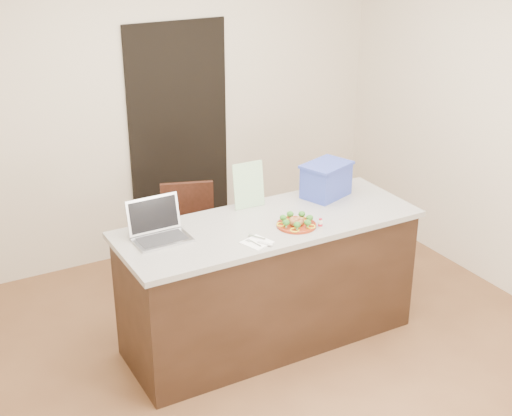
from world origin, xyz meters
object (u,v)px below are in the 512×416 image
laptop (158,227)px  plate (296,225)px  blue_box (326,180)px  chair (194,234)px  island (269,282)px  napkin (257,242)px  yogurt_bottle (320,224)px

laptop → plate: bearing=-19.6°
plate → blue_box: blue_box is taller
laptop → chair: bearing=50.9°
chair → island: bearing=-58.0°
island → plate: size_ratio=7.84×
napkin → blue_box: blue_box is taller
plate → napkin: (-0.35, -0.09, -0.01)m
island → blue_box: blue_box is taller
napkin → chair: bearing=87.8°
yogurt_bottle → chair: size_ratio=0.07×
yogurt_bottle → chair: 1.24m
napkin → blue_box: bearing=28.1°
plate → laptop: bearing=161.2°
island → napkin: (-0.23, -0.24, 0.46)m
blue_box → yogurt_bottle: bearing=-147.1°
island → napkin: 0.57m
yogurt_bottle → laptop: 1.06m
plate → yogurt_bottle: 0.16m
island → plate: (0.12, -0.15, 0.47)m
yogurt_bottle → chair: (-0.43, 1.08, -0.43)m
chair → yogurt_bottle: bearing=-48.8°
napkin → laptop: laptop is taller
island → yogurt_bottle: size_ratio=31.89×
laptop → chair: 1.00m
island → plate: plate is taller
plate → blue_box: 0.59m
island → napkin: size_ratio=12.88×
island → plate: bearing=-51.5°
yogurt_bottle → island: bearing=135.1°
laptop → chair: (0.55, 0.70, -0.47)m
yogurt_bottle → laptop: bearing=158.6°
napkin → laptop: size_ratio=0.45×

